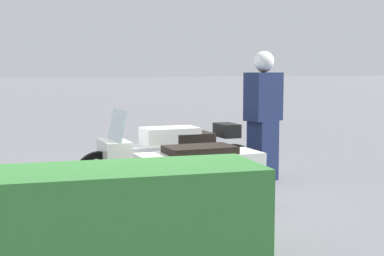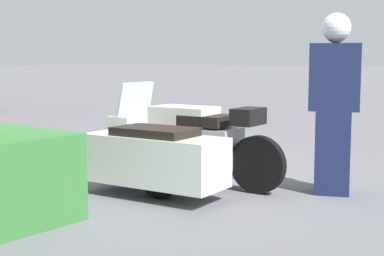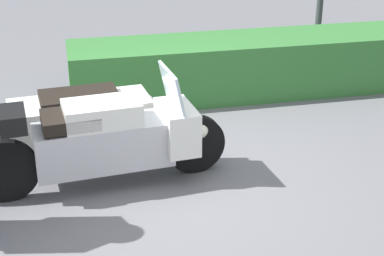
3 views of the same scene
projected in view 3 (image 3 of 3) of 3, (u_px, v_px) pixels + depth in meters
name	position (u px, v px, depth m)	size (l,w,h in m)	color
ground_plane	(175.00, 187.00, 5.85)	(160.00, 160.00, 0.00)	slate
police_motorcycle	(101.00, 127.00, 6.04)	(2.49, 1.37, 1.15)	black
hedge_bush_curbside	(246.00, 66.00, 8.13)	(4.81, 1.00, 0.78)	#337033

